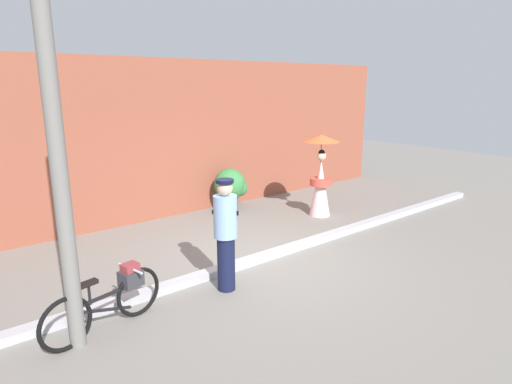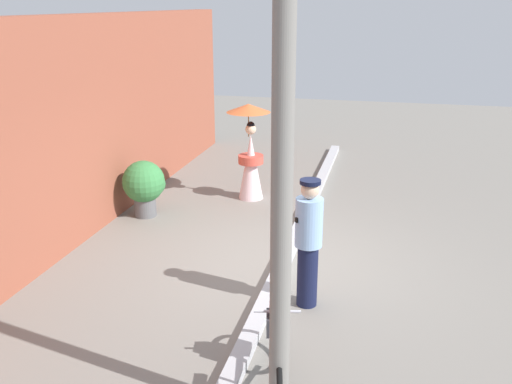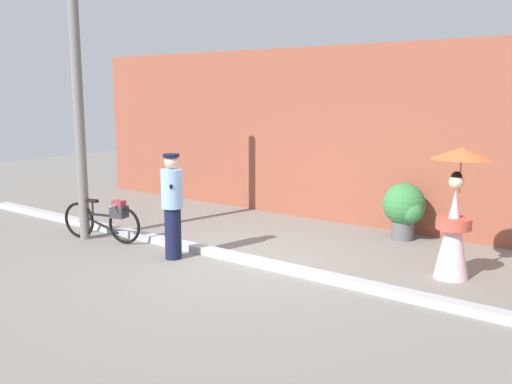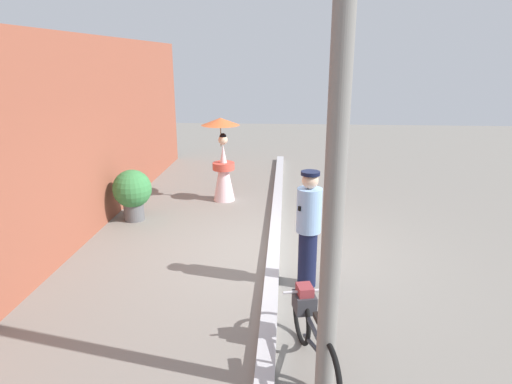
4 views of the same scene
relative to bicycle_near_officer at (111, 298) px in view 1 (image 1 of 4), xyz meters
name	(u,v)px [view 1 (image 1 of 4)]	position (x,y,z in m)	size (l,w,h in m)	color
ground_plane	(259,261)	(2.73, 0.47, -0.40)	(30.00, 30.00, 0.00)	gray
building_wall	(160,140)	(2.73, 3.96, 1.35)	(14.00, 0.40, 3.50)	brown
sidewalk_curb	(259,258)	(2.73, 0.47, -0.34)	(14.00, 0.20, 0.12)	#B2B2B7
bicycle_near_officer	(111,298)	(0.00, 0.00, 0.00)	(1.62, 0.54, 0.76)	black
person_officer	(226,232)	(1.70, -0.03, 0.49)	(0.34, 0.34, 1.67)	#141938
person_with_parasol	(321,175)	(5.54, 1.69, 0.55)	(0.84, 0.84, 1.86)	silver
potted_plant_by_door	(231,187)	(4.16, 3.28, 0.18)	(0.77, 0.75, 1.02)	#59595B
utility_pole	(56,140)	(-0.46, -0.11, 2.00)	(0.18, 0.18, 4.80)	slate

